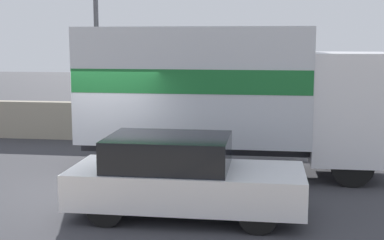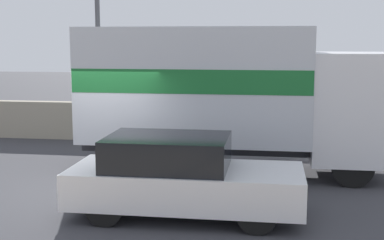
{
  "view_description": "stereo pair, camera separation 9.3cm",
  "coord_description": "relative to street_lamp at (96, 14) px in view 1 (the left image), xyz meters",
  "views": [
    {
      "loc": [
        3.63,
        -10.55,
        3.21
      ],
      "look_at": [
        2.06,
        0.5,
        1.52
      ],
      "focal_mm": 50.0,
      "sensor_mm": 36.0,
      "label": 1
    },
    {
      "loc": [
        3.72,
        -10.53,
        3.21
      ],
      "look_at": [
        2.06,
        0.5,
        1.52
      ],
      "focal_mm": 50.0,
      "sensor_mm": 36.0,
      "label": 2
    }
  ],
  "objects": [
    {
      "name": "stone_wall_backdrop",
      "position": [
        1.37,
        1.08,
        -3.34
      ],
      "size": [
        60.0,
        0.35,
        1.21
      ],
      "color": "#A39984",
      "rests_on": "ground_plane"
    },
    {
      "name": "car_hatchback",
      "position": [
        3.48,
        -5.96,
        -3.21
      ],
      "size": [
        4.22,
        1.72,
        1.48
      ],
      "color": "silver",
      "rests_on": "ground_plane"
    },
    {
      "name": "box_truck",
      "position": [
        3.96,
        -2.53,
        -1.96
      ],
      "size": [
        7.2,
        2.41,
        3.49
      ],
      "color": "silver",
      "rests_on": "ground_plane"
    },
    {
      "name": "street_lamp",
      "position": [
        0.0,
        0.0,
        0.0
      ],
      "size": [
        0.56,
        0.28,
        6.8
      ],
      "color": "#4C4C51",
      "rests_on": "ground_plane"
    },
    {
      "name": "ground_plane",
      "position": [
        1.37,
        -4.74,
        -3.95
      ],
      "size": [
        80.0,
        80.0,
        0.0
      ],
      "primitive_type": "plane",
      "color": "#38383D"
    }
  ]
}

